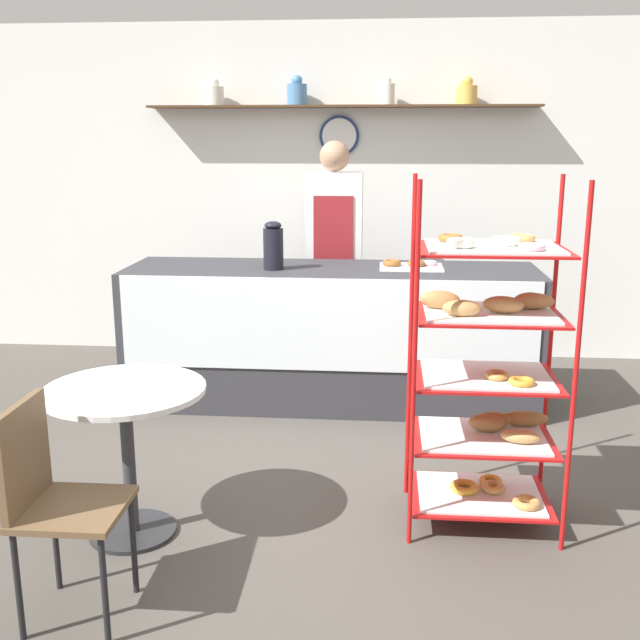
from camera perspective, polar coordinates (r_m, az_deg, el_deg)
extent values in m
plane|color=#4C4742|center=(4.03, -0.61, -12.82)|extent=(14.00, 14.00, 0.00)
cube|color=white|center=(6.27, 1.71, 9.59)|extent=(10.00, 0.06, 2.70)
cube|color=#4C331E|center=(6.10, 1.68, 15.96)|extent=(3.08, 0.24, 0.02)
cylinder|color=silver|center=(6.25, -8.06, 16.53)|extent=(0.16, 0.16, 0.15)
sphere|color=silver|center=(6.25, -8.09, 17.45)|extent=(0.09, 0.09, 0.09)
cylinder|color=#4C7FB2|center=(6.14, -1.76, 16.78)|extent=(0.16, 0.16, 0.16)
sphere|color=#4C7FB2|center=(6.15, -1.77, 17.79)|extent=(0.09, 0.09, 0.09)
cylinder|color=silver|center=(6.10, 5.13, 16.75)|extent=(0.12, 0.12, 0.16)
sphere|color=silver|center=(6.10, 5.16, 17.69)|extent=(0.07, 0.07, 0.07)
cylinder|color=gold|center=(6.13, 11.12, 16.46)|extent=(0.16, 0.16, 0.14)
sphere|color=gold|center=(6.13, 11.16, 17.38)|extent=(0.09, 0.09, 0.09)
cylinder|color=navy|center=(6.20, 1.48, 13.85)|extent=(0.32, 0.03, 0.32)
cylinder|color=white|center=(6.19, 1.47, 13.85)|extent=(0.27, 0.00, 0.27)
cube|color=#333338|center=(5.17, 0.86, -1.17)|extent=(2.79, 0.77, 0.94)
cube|color=silver|center=(4.75, 0.53, -0.40)|extent=(2.67, 0.01, 0.60)
cylinder|color=#B71414|center=(3.26, 7.18, -3.93)|extent=(0.02, 0.02, 1.64)
cylinder|color=#B71414|center=(3.36, 18.90, -4.05)|extent=(0.02, 0.02, 1.64)
cylinder|color=#B71414|center=(3.74, 6.90, -1.60)|extent=(0.02, 0.02, 1.64)
cylinder|color=#B71414|center=(3.83, 17.14, -1.77)|extent=(0.02, 0.02, 1.64)
cube|color=#B71414|center=(3.79, 12.01, -12.97)|extent=(0.65, 0.48, 0.01)
cube|color=white|center=(3.78, 12.02, -12.81)|extent=(0.58, 0.43, 0.01)
torus|color=tan|center=(3.70, 15.46, -13.26)|extent=(0.13, 0.13, 0.04)
torus|color=gold|center=(3.87, 12.88, -11.86)|extent=(0.12, 0.12, 0.03)
torus|color=tan|center=(3.80, 13.04, -12.31)|extent=(0.11, 0.11, 0.04)
torus|color=gold|center=(3.77, 10.93, -12.39)|extent=(0.14, 0.14, 0.04)
cube|color=#B71414|center=(3.66, 12.24, -8.78)|extent=(0.65, 0.48, 0.01)
cube|color=white|center=(3.66, 12.25, -8.60)|extent=(0.58, 0.43, 0.01)
ellipsoid|color=olive|center=(3.76, 13.21, -7.34)|extent=(0.17, 0.10, 0.07)
ellipsoid|color=tan|center=(3.59, 15.03, -8.56)|extent=(0.19, 0.10, 0.06)
ellipsoid|color=olive|center=(3.68, 12.59, -7.67)|extent=(0.18, 0.11, 0.08)
ellipsoid|color=olive|center=(3.79, 15.28, -7.26)|extent=(0.24, 0.08, 0.07)
cube|color=#B71414|center=(3.56, 12.48, -4.31)|extent=(0.65, 0.48, 0.01)
cube|color=white|center=(3.56, 12.49, -4.13)|extent=(0.58, 0.43, 0.01)
torus|color=tan|center=(3.50, 13.31, -4.11)|extent=(0.11, 0.11, 0.03)
torus|color=gold|center=(3.44, 15.11, -4.54)|extent=(0.11, 0.11, 0.03)
cube|color=#B71414|center=(3.48, 12.74, 0.38)|extent=(0.65, 0.48, 0.01)
cube|color=white|center=(3.48, 12.75, 0.58)|extent=(0.58, 0.43, 0.01)
ellipsoid|color=tan|center=(3.34, 10.73, 0.90)|extent=(0.17, 0.08, 0.07)
ellipsoid|color=#B27F47|center=(3.56, 15.68, 1.42)|extent=(0.18, 0.13, 0.08)
ellipsoid|color=#B27F47|center=(3.47, 9.11, 1.54)|extent=(0.19, 0.09, 0.08)
ellipsoid|color=#B27F47|center=(3.44, 13.79, 1.14)|extent=(0.19, 0.11, 0.08)
ellipsoid|color=tan|center=(3.57, 16.05, 1.41)|extent=(0.19, 0.11, 0.07)
cube|color=#B71414|center=(3.43, 13.00, 5.27)|extent=(0.65, 0.48, 0.01)
cube|color=white|center=(3.43, 13.01, 5.46)|extent=(0.58, 0.43, 0.01)
torus|color=silver|center=(3.45, 13.96, 5.87)|extent=(0.14, 0.14, 0.04)
torus|color=silver|center=(3.32, 10.68, 5.79)|extent=(0.13, 0.13, 0.04)
torus|color=tan|center=(3.58, 15.16, 6.04)|extent=(0.12, 0.12, 0.03)
torus|color=brown|center=(3.51, 9.91, 6.18)|extent=(0.11, 0.11, 0.03)
torus|color=#EAB2C1|center=(3.31, 15.84, 5.38)|extent=(0.12, 0.12, 0.03)
cube|color=#282833|center=(5.83, 1.07, 0.37)|extent=(0.25, 0.19, 0.91)
cube|color=silver|center=(5.70, 1.10, 7.98)|extent=(0.42, 0.22, 0.64)
cube|color=maroon|center=(5.59, 1.02, 6.69)|extent=(0.30, 0.01, 0.54)
sphere|color=tan|center=(5.67, 1.12, 12.39)|extent=(0.22, 0.22, 0.22)
cylinder|color=#262628|center=(3.74, -14.04, -15.33)|extent=(0.40, 0.40, 0.02)
cylinder|color=#333338|center=(3.59, -14.36, -10.49)|extent=(0.06, 0.06, 0.67)
cylinder|color=white|center=(3.46, -14.70, -5.21)|extent=(0.73, 0.73, 0.02)
cylinder|color=black|center=(2.96, -16.09, -19.19)|extent=(0.02, 0.02, 0.44)
cylinder|color=black|center=(3.22, -14.03, -16.18)|extent=(0.02, 0.02, 0.44)
cylinder|color=black|center=(3.08, -22.02, -18.30)|extent=(0.02, 0.02, 0.44)
cylinder|color=black|center=(3.33, -19.51, -15.52)|extent=(0.02, 0.02, 0.44)
cube|color=brown|center=(3.04, -18.24, -13.50)|extent=(0.38, 0.38, 0.03)
cube|color=brown|center=(3.02, -21.66, -9.52)|extent=(0.03, 0.36, 0.40)
cylinder|color=black|center=(5.01, -3.58, 5.42)|extent=(0.13, 0.13, 0.27)
ellipsoid|color=black|center=(4.99, -3.60, 7.21)|extent=(0.11, 0.11, 0.05)
cube|color=white|center=(5.11, 6.97, 4.02)|extent=(0.42, 0.32, 0.01)
torus|color=brown|center=(5.11, 7.34, 4.29)|extent=(0.12, 0.12, 0.04)
torus|color=brown|center=(5.11, 5.49, 4.36)|extent=(0.13, 0.13, 0.04)
torus|color=#EAB2C1|center=(5.17, 8.31, 4.32)|extent=(0.11, 0.11, 0.03)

